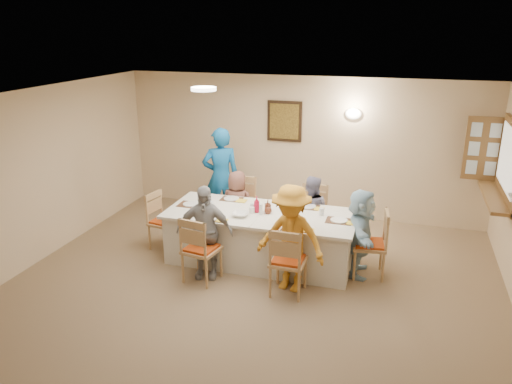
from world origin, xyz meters
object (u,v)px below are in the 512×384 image
(chair_left_end, at_px, (165,221))
(condiment_ketchup, at_px, (257,204))
(serving_hatch, at_px, (510,162))
(chair_front_left, at_px, (202,248))
(diner_front_left, at_px, (204,232))
(chair_back_left, at_px, (240,207))
(chair_right_end, at_px, (369,243))
(dining_table, at_px, (261,237))
(chair_back_right, at_px, (312,216))
(chair_front_right, at_px, (288,260))
(diner_back_right, at_px, (311,212))
(diner_front_right, at_px, (291,239))
(caregiver, at_px, (221,177))
(diner_back_left, at_px, (237,205))
(diner_right_end, at_px, (360,233))

(chair_left_end, bearing_deg, condiment_ketchup, -80.41)
(serving_hatch, relative_size, chair_front_left, 1.58)
(diner_front_left, bearing_deg, chair_back_left, 78.24)
(chair_right_end, bearing_deg, dining_table, -97.59)
(dining_table, bearing_deg, chair_back_left, 126.87)
(chair_back_left, height_order, condiment_ketchup, condiment_ketchup)
(chair_back_left, distance_m, chair_back_right, 1.20)
(chair_front_right, relative_size, diner_back_right, 0.81)
(chair_front_right, bearing_deg, chair_right_end, -139.29)
(chair_front_left, distance_m, chair_front_right, 1.20)
(diner_front_left, distance_m, condiment_ketchup, 0.89)
(dining_table, relative_size, diner_front_left, 2.07)
(chair_front_left, relative_size, diner_back_right, 0.82)
(dining_table, relative_size, chair_front_left, 2.88)
(chair_back_left, relative_size, chair_front_left, 1.03)
(chair_right_end, xyz_separation_m, diner_front_right, (-0.95, -0.68, 0.24))
(chair_front_left, bearing_deg, chair_right_end, -149.81)
(chair_left_end, height_order, caregiver, caregiver)
(chair_back_right, relative_size, diner_back_left, 0.83)
(serving_hatch, relative_size, diner_front_right, 1.04)
(diner_front_left, xyz_separation_m, caregiver, (-0.45, 1.83, 0.20))
(chair_left_end, distance_m, diner_right_end, 2.98)
(serving_hatch, relative_size, chair_right_end, 1.57)
(chair_right_end, bearing_deg, chair_front_right, -57.49)
(diner_front_right, bearing_deg, diner_front_left, -169.51)
(chair_back_left, bearing_deg, chair_right_end, -18.13)
(diner_right_end, height_order, caregiver, caregiver)
(chair_left_end, distance_m, chair_right_end, 3.10)
(chair_front_left, distance_m, diner_back_left, 1.48)
(serving_hatch, distance_m, chair_front_right, 3.44)
(chair_front_right, xyz_separation_m, condiment_ketchup, (-0.67, 0.80, 0.40))
(chair_right_end, height_order, diner_front_right, diner_front_right)
(diner_back_left, height_order, diner_right_end, diner_right_end)
(chair_front_left, relative_size, diner_front_right, 0.66)
(diner_back_left, xyz_separation_m, diner_front_right, (1.20, -1.36, 0.15))
(caregiver, bearing_deg, chair_back_right, 142.61)
(diner_back_left, distance_m, condiment_ketchup, 0.92)
(caregiver, bearing_deg, diner_back_right, 138.68)
(serving_hatch, bearing_deg, chair_back_right, -174.92)
(dining_table, xyz_separation_m, caregiver, (-1.05, 1.15, 0.48))
(diner_back_right, bearing_deg, chair_back_left, -0.60)
(chair_back_left, relative_size, diner_back_left, 0.86)
(chair_front_left, relative_size, diner_back_left, 0.83)
(dining_table, bearing_deg, diner_front_right, -48.58)
(chair_left_end, relative_size, condiment_ketchup, 3.82)
(chair_right_end, distance_m, diner_back_left, 2.26)
(dining_table, distance_m, chair_back_right, 1.00)
(chair_front_left, height_order, chair_left_end, chair_front_left)
(serving_hatch, height_order, diner_back_right, serving_hatch)
(chair_left_end, xyz_separation_m, diner_back_left, (0.95, 0.68, 0.12))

